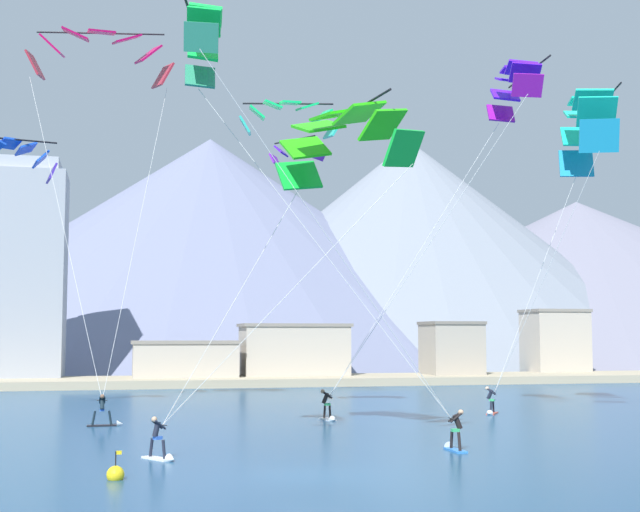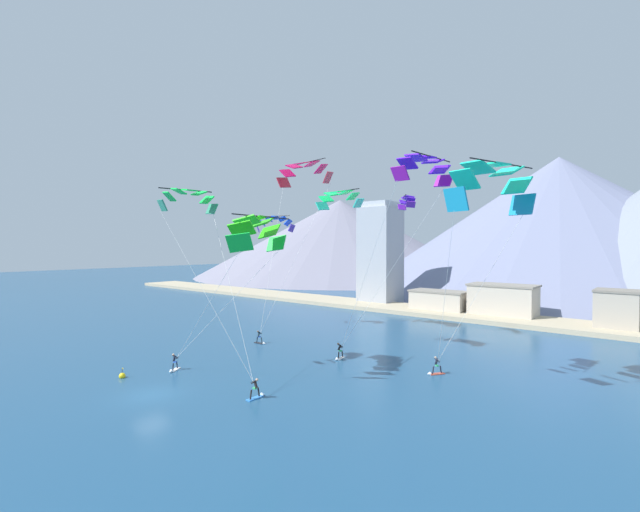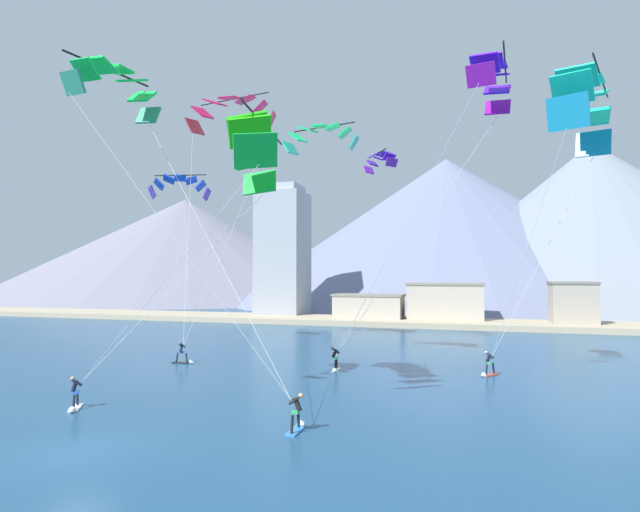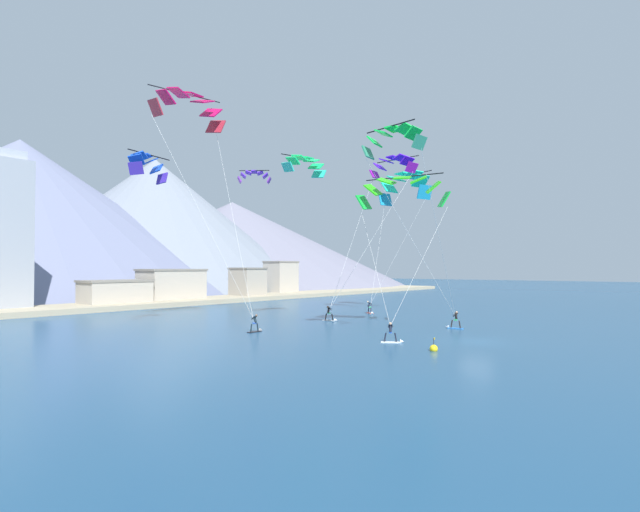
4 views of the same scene
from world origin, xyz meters
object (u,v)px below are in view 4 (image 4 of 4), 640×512
parafoil_kite_far_right (403,188)px  kitesurfer_near_lead (370,310)px  kitesurfer_far_right (394,337)px  parafoil_kite_far_left (394,139)px  kitesurfer_far_left (454,323)px  kitesurfer_near_trail (331,316)px  race_marker_buoy (434,349)px  parafoil_kite_distant_high_outer (147,164)px  parafoil_kite_near_trail (393,165)px  parafoil_kite_near_lead (404,184)px  parafoil_kite_mid_center (190,106)px  parafoil_kite_distant_low_drift (254,175)px  parafoil_kite_distant_mid_solo (305,163)px  kitesurfer_mid_center (256,327)px

parafoil_kite_far_right → kitesurfer_near_lead: bearing=43.9°
kitesurfer_far_right → parafoil_kite_far_left: parafoil_kite_far_left is taller
parafoil_kite_far_left → kitesurfer_far_left: bearing=-3.4°
kitesurfer_far_left → parafoil_kite_far_left: bearing=176.6°
kitesurfer_near_trail → kitesurfer_near_lead: bearing=8.0°
parafoil_kite_far_left → race_marker_buoy: size_ratio=15.39×
kitesurfer_far_right → parafoil_kite_distant_high_outer: size_ratio=0.32×
parafoil_kite_near_trail → parafoil_kite_far_right: (-11.91, -8.02, -5.20)m
kitesurfer_near_trail → parafoil_kite_near_lead: parafoil_kite_near_lead is taller
parafoil_kite_mid_center → race_marker_buoy: 33.51m
parafoil_kite_mid_center → parafoil_kite_far_right: size_ratio=1.67×
parafoil_kite_far_right → kitesurfer_far_right: bearing=-155.6°
parafoil_kite_far_right → race_marker_buoy: 17.62m
parafoil_kite_distant_low_drift → race_marker_buoy: 36.57m
parafoil_kite_distant_mid_solo → kitesurfer_far_left: bearing=-76.4°
parafoil_kite_far_left → parafoil_kite_far_right: (6.19, 2.69, -2.93)m
kitesurfer_far_right → parafoil_kite_mid_center: (-2.93, 21.45, 21.38)m
parafoil_kite_distant_high_outer → parafoil_kite_far_right: bearing=-48.2°
parafoil_kite_far_left → parafoil_kite_far_right: bearing=23.5°
parafoil_kite_distant_low_drift → parafoil_kite_distant_mid_solo: (-2.56, -10.49, -0.28)m
kitesurfer_near_lead → parafoil_kite_distant_low_drift: parafoil_kite_distant_low_drift is taller
parafoil_kite_far_left → parafoil_kite_far_right: size_ratio=1.20×
kitesurfer_near_lead → parafoil_kite_mid_center: 31.54m
parafoil_kite_distant_low_drift → parafoil_kite_distant_mid_solo: bearing=-103.7°
parafoil_kite_near_trail → parafoil_kite_distant_mid_solo: bearing=161.5°
parafoil_kite_near_trail → parafoil_kite_far_left: (-18.10, -10.71, -2.27)m
parafoil_kite_distant_low_drift → parafoil_kite_distant_high_outer: bearing=-164.5°
kitesurfer_mid_center → parafoil_kite_far_left: parafoil_kite_far_left is taller
kitesurfer_near_lead → kitesurfer_near_trail: (-9.87, -1.38, 0.05)m
parafoil_kite_distant_high_outer → race_marker_buoy: 29.80m
kitesurfer_near_lead → race_marker_buoy: kitesurfer_near_lead is taller
kitesurfer_far_left → parafoil_kite_far_left: size_ratio=0.11×
kitesurfer_near_lead → kitesurfer_far_left: kitesurfer_far_left is taller
parafoil_kite_far_left → parafoil_kite_distant_high_outer: size_ratio=2.98×
parafoil_kite_mid_center → parafoil_kite_distant_low_drift: (13.16, 4.52, -4.52)m
kitesurfer_far_left → parafoil_kite_distant_mid_solo: (-3.70, 15.28, 16.54)m
kitesurfer_far_left → parafoil_kite_distant_mid_solo: 22.82m
kitesurfer_far_left → parafoil_kite_near_trail: size_ratio=0.10×
kitesurfer_far_right → parafoil_kite_near_lead: bearing=27.4°
parafoil_kite_distant_low_drift → parafoil_kite_distant_mid_solo: size_ratio=0.63×
parafoil_kite_far_left → parafoil_kite_distant_low_drift: (8.74, 25.18, 1.28)m
kitesurfer_near_lead → parafoil_kite_distant_low_drift: (-9.01, 11.35, 16.85)m
kitesurfer_far_left → parafoil_kite_distant_mid_solo: parafoil_kite_distant_mid_solo is taller
kitesurfer_mid_center → parafoil_kite_near_trail: (21.65, -1.24, 17.82)m
parafoil_kite_distant_mid_solo → race_marker_buoy: 27.45m
parafoil_kite_mid_center → race_marker_buoy: bearing=-87.0°
parafoil_kite_near_lead → parafoil_kite_near_trail: parafoil_kite_near_trail is taller
parafoil_kite_mid_center → parafoil_kite_far_right: bearing=-59.4°
parafoil_kite_near_lead → parafoil_kite_near_trail: size_ratio=0.94×
kitesurfer_mid_center → parafoil_kite_near_trail: bearing=-3.3°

